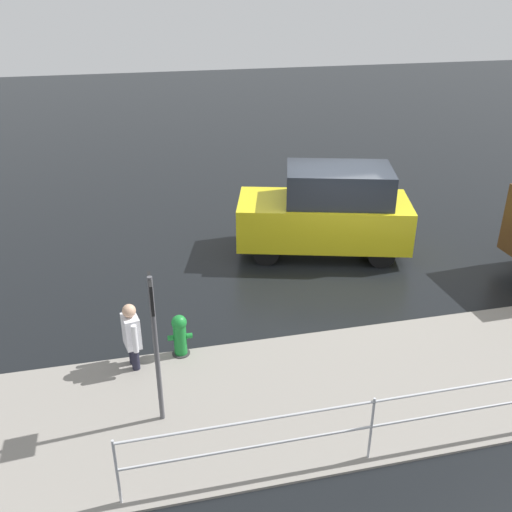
{
  "coord_description": "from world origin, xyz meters",
  "views": [
    {
      "loc": [
        4.49,
        10.85,
        5.89
      ],
      "look_at": [
        2.22,
        0.98,
        0.9
      ],
      "focal_mm": 40.0,
      "sensor_mm": 36.0,
      "label": 1
    }
  ],
  "objects_px": {
    "moving_hatchback": "(327,211)",
    "sign_post": "(154,330)",
    "fire_hydrant": "(180,336)",
    "pedestrian": "(132,333)"
  },
  "relations": [
    {
      "from": "moving_hatchback",
      "to": "pedestrian",
      "type": "distance_m",
      "value": 5.79
    },
    {
      "from": "fire_hydrant",
      "to": "pedestrian",
      "type": "bearing_deg",
      "value": 11.74
    },
    {
      "from": "moving_hatchback",
      "to": "sign_post",
      "type": "relative_size",
      "value": 1.76
    },
    {
      "from": "moving_hatchback",
      "to": "pedestrian",
      "type": "relative_size",
      "value": 3.46
    },
    {
      "from": "pedestrian",
      "to": "sign_post",
      "type": "distance_m",
      "value": 1.67
    },
    {
      "from": "moving_hatchback",
      "to": "pedestrian",
      "type": "xyz_separation_m",
      "value": [
        4.57,
        3.54,
        -0.34
      ]
    },
    {
      "from": "moving_hatchback",
      "to": "pedestrian",
      "type": "bearing_deg",
      "value": 37.72
    },
    {
      "from": "fire_hydrant",
      "to": "sign_post",
      "type": "xyz_separation_m",
      "value": [
        0.44,
        1.53,
        1.18
      ]
    },
    {
      "from": "moving_hatchback",
      "to": "fire_hydrant",
      "type": "height_order",
      "value": "moving_hatchback"
    },
    {
      "from": "sign_post",
      "to": "pedestrian",
      "type": "bearing_deg",
      "value": -75.83
    }
  ]
}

